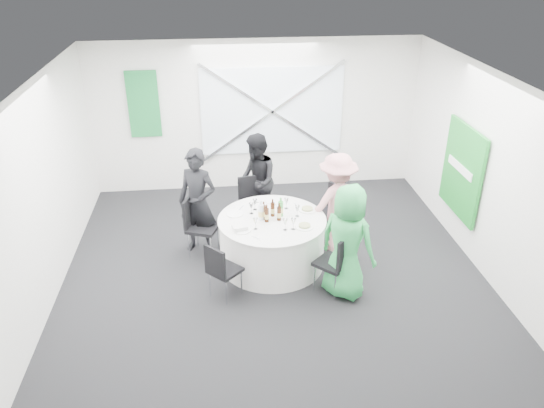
{
  "coord_description": "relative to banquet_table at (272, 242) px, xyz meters",
  "views": [
    {
      "loc": [
        -0.71,
        -6.42,
        4.4
      ],
      "look_at": [
        0.0,
        0.2,
        1.0
      ],
      "focal_mm": 35.0,
      "sensor_mm": 36.0,
      "label": 1
    }
  ],
  "objects": [
    {
      "name": "knife_d",
      "position": [
        -0.56,
        0.14,
        0.38
      ],
      "size": [
        0.09,
        0.14,
        0.01
      ],
      "primitive_type": "cube",
      "rotation": [
        0.0,
        0.0,
        2.6
      ],
      "color": "silver",
      "rests_on": "banquet_table"
    },
    {
      "name": "plate_back",
      "position": [
        0.08,
        0.56,
        0.39
      ],
      "size": [
        0.25,
        0.25,
        0.01
      ],
      "color": "white",
      "rests_on": "banquet_table"
    },
    {
      "name": "plate_front_left",
      "position": [
        -0.45,
        -0.28,
        0.39
      ],
      "size": [
        0.25,
        0.25,
        0.01
      ],
      "color": "white",
      "rests_on": "banquet_table"
    },
    {
      "name": "napkin",
      "position": [
        -0.48,
        -0.28,
        0.42
      ],
      "size": [
        0.23,
        0.18,
        0.06
      ],
      "primitive_type": "cube",
      "rotation": [
        0.0,
        0.0,
        0.24
      ],
      "color": "silver",
      "rests_on": "plate_front_left"
    },
    {
      "name": "ceiling",
      "position": [
        0.0,
        -0.2,
        2.42
      ],
      "size": [
        6.0,
        6.0,
        0.0
      ],
      "primitive_type": "plane",
      "rotation": [
        3.14,
        0.0,
        0.0
      ],
      "color": "white",
      "rests_on": "wall_back"
    },
    {
      "name": "person_man_back_left",
      "position": [
        -1.06,
        0.51,
        0.45
      ],
      "size": [
        0.72,
        0.62,
        1.66
      ],
      "primitive_type": "imported",
      "rotation": [
        0.0,
        0.0,
        -0.44
      ],
      "color": "black",
      "rests_on": "floor"
    },
    {
      "name": "chair_back_left",
      "position": [
        -1.08,
        0.41,
        0.17
      ],
      "size": [
        0.56,
        0.55,
        0.94
      ],
      "rotation": [
        0.0,
        0.0,
        1.21
      ],
      "color": "black",
      "rests_on": "floor"
    },
    {
      "name": "chair_back_right",
      "position": [
        1.02,
        0.64,
        0.15
      ],
      "size": [
        0.57,
        0.57,
        0.91
      ],
      "rotation": [
        0.0,
        0.0,
        -1.01
      ],
      "color": "black",
      "rests_on": "floor"
    },
    {
      "name": "wine_glass_b",
      "position": [
        0.37,
        0.04,
        0.5
      ],
      "size": [
        0.07,
        0.07,
        0.17
      ],
      "color": "white",
      "rests_on": "banquet_table"
    },
    {
      "name": "wine_glass_c",
      "position": [
        0.26,
        -0.33,
        0.5
      ],
      "size": [
        0.07,
        0.07,
        0.17
      ],
      "color": "white",
      "rests_on": "banquet_table"
    },
    {
      "name": "beer_bottle_b",
      "position": [
        0.02,
        0.09,
        0.48
      ],
      "size": [
        0.06,
        0.06,
        0.27
      ],
      "color": "#3B1A0A",
      "rests_on": "banquet_table"
    },
    {
      "name": "wine_glass_f",
      "position": [
        0.25,
        0.3,
        0.5
      ],
      "size": [
        0.07,
        0.07,
        0.17
      ],
      "color": "white",
      "rests_on": "banquet_table"
    },
    {
      "name": "floor",
      "position": [
        0.0,
        -0.2,
        -0.38
      ],
      "size": [
        6.0,
        6.0,
        0.0
      ],
      "primitive_type": "plane",
      "color": "black",
      "rests_on": "ground"
    },
    {
      "name": "beer_bottle_a",
      "position": [
        -0.12,
        0.01,
        0.48
      ],
      "size": [
        0.06,
        0.06,
        0.27
      ],
      "color": "#3B1A0A",
      "rests_on": "banquet_table"
    },
    {
      "name": "fork_b",
      "position": [
        -0.52,
        -0.24,
        0.38
      ],
      "size": [
        0.11,
        0.12,
        0.01
      ],
      "primitive_type": "cube",
      "rotation": [
        0.0,
        0.0,
        -2.41
      ],
      "color": "silver",
      "rests_on": "banquet_table"
    },
    {
      "name": "banquet_table",
      "position": [
        0.0,
        0.0,
        0.0
      ],
      "size": [
        1.56,
        1.56,
        0.76
      ],
      "color": "silver",
      "rests_on": "floor"
    },
    {
      "name": "knife_b",
      "position": [
        -0.28,
        -0.5,
        0.38
      ],
      "size": [
        0.12,
        0.12,
        0.01
      ],
      "primitive_type": "cube",
      "rotation": [
        0.0,
        0.0,
        -2.37
      ],
      "color": "silver",
      "rests_on": "banquet_table"
    },
    {
      "name": "fork_a",
      "position": [
        0.56,
        0.13,
        0.38
      ],
      "size": [
        0.09,
        0.14,
        0.01
      ],
      "primitive_type": "cube",
      "rotation": [
        0.0,
        0.0,
        0.52
      ],
      "color": "silver",
      "rests_on": "banquet_table"
    },
    {
      "name": "fork_d",
      "position": [
        -0.42,
        0.4,
        0.38
      ],
      "size": [
        0.08,
        0.14,
        0.01
      ],
      "primitive_type": "cube",
      "rotation": [
        0.0,
        0.0,
        2.68
      ],
      "color": "silver",
      "rests_on": "banquet_table"
    },
    {
      "name": "wall_back",
      "position": [
        0.0,
        2.8,
        1.02
      ],
      "size": [
        6.0,
        0.0,
        6.0
      ],
      "primitive_type": "plane",
      "rotation": [
        1.57,
        0.0,
        0.0
      ],
      "color": "white",
      "rests_on": "floor"
    },
    {
      "name": "wine_glass_e",
      "position": [
        -0.26,
        -0.26,
        0.5
      ],
      "size": [
        0.07,
        0.07,
        0.17
      ],
      "color": "white",
      "rests_on": "banquet_table"
    },
    {
      "name": "chair_front_right",
      "position": [
        0.8,
        -0.8,
        0.15
      ],
      "size": [
        0.59,
        0.59,
        0.91
      ],
      "rotation": [
        0.0,
        0.0,
        3.92
      ],
      "color": "black",
      "rests_on": "floor"
    },
    {
      "name": "plate_back_left",
      "position": [
        -0.52,
        0.2,
        0.39
      ],
      "size": [
        0.25,
        0.25,
        0.01
      ],
      "color": "white",
      "rests_on": "banquet_table"
    },
    {
      "name": "knife_a",
      "position": [
        0.42,
        0.39,
        0.38
      ],
      "size": [
        0.08,
        0.14,
        0.01
      ],
      "primitive_type": "cube",
      "rotation": [
        0.0,
        0.0,
        0.45
      ],
      "color": "silver",
      "rests_on": "banquet_table"
    },
    {
      "name": "person_woman_green",
      "position": [
        0.9,
        -0.82,
        0.43
      ],
      "size": [
        0.93,
        0.91,
        1.62
      ],
      "primitive_type": "imported",
      "rotation": [
        0.0,
        0.0,
        2.4
      ],
      "color": "green",
      "rests_on": "floor"
    },
    {
      "name": "fork_c",
      "position": [
        0.12,
        0.56,
        0.38
      ],
      "size": [
        0.15,
        0.03,
        0.01
      ],
      "primitive_type": "cube",
      "rotation": [
        0.0,
        0.0,
        1.66
      ],
      "color": "silver",
      "rests_on": "banquet_table"
    },
    {
      "name": "beer_bottle_c",
      "position": [
        0.1,
        -0.05,
        0.48
      ],
      "size": [
        0.06,
        0.06,
        0.27
      ],
      "color": "#3B1A0A",
      "rests_on": "banquet_table"
    },
    {
      "name": "person_woman_pink",
      "position": [
        1.02,
        0.34,
        0.41
      ],
      "size": [
        1.12,
        0.77,
        1.57
      ],
      "primitive_type": "imported",
      "rotation": [
        0.0,
        0.0,
        -2.82
      ],
      "color": "#CB8387",
      "rests_on": "floor"
    },
    {
      "name": "green_banner",
      "position": [
        -2.0,
        2.75,
        1.32
      ],
      "size": [
        0.55,
        0.04,
        1.2
      ],
      "primitive_type": "cube",
      "color": "#156D31",
      "rests_on": "wall_back"
    },
    {
      "name": "chair_back",
      "position": [
        -0.22,
        1.12,
        0.14
      ],
      "size": [
        0.48,
        0.49,
        0.9
      ],
      "rotation": [
        0.0,
        0.0,
        0.19
      ],
      "color": "black",
      "rests_on": "floor"
    },
    {
      "name": "clear_water_bottle",
      "position": [
        -0.16,
        -0.01,
        0.5
      ],
      "size": [
        0.08,
        0.08,
        0.3
      ],
      "color": "silver",
      "rests_on": "banquet_table"
    },
    {
      "name": "wall_right",
      "position": [
        3.0,
        -0.2,
        1.02
      ],
      "size": [
        0.0,
        6.0,
        6.0
      ],
      "primitive_type": "plane",
      "rotation": [
        1.57,
        0.0,
        -1.57
      ],
      "color": "white",
      "rests_on": "floor"
    },
    {
      "name": "plate_back_right",
      "position": [
        0.55,
        0.21,
        0.4
      ],
      "size": [
        0.25,
        0.25,
        0.04
      ],
      "color": "white",
      "rests_on": "banquet_table"
    },
    {
      "name": "green_water_bottle",
      "position": [
        0.13,
        0.08,
        0.49
      ],
      "size": [
        0.08,
        0.08,
        0.29
      ],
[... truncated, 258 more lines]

